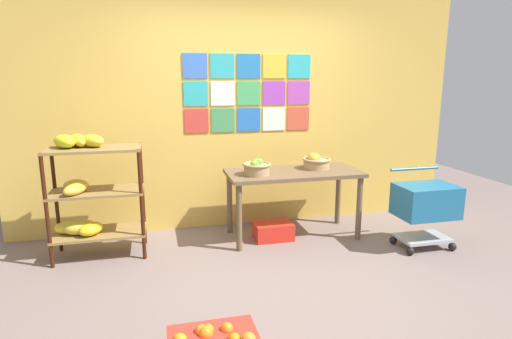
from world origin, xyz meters
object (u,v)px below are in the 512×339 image
(banana_shelf_unit, at_px, (87,187))
(display_table, at_px, (293,180))
(produce_crate_under_table, at_px, (273,231))
(fruit_basket_right, at_px, (315,161))
(fruit_basket_left, at_px, (257,168))
(shopping_cart, at_px, (426,204))

(banana_shelf_unit, height_order, display_table, banana_shelf_unit)
(banana_shelf_unit, xyz_separation_m, produce_crate_under_table, (1.84, -0.01, -0.60))
(fruit_basket_right, height_order, fruit_basket_left, fruit_basket_right)
(fruit_basket_left, xyz_separation_m, produce_crate_under_table, (0.19, 0.03, -0.71))
(fruit_basket_right, xyz_separation_m, produce_crate_under_table, (-0.51, -0.12, -0.72))
(display_table, distance_m, fruit_basket_right, 0.34)
(fruit_basket_right, distance_m, fruit_basket_left, 0.72)
(fruit_basket_left, relative_size, produce_crate_under_table, 0.72)
(produce_crate_under_table, distance_m, shopping_cart, 1.59)
(display_table, bearing_deg, produce_crate_under_table, -170.49)
(fruit_basket_right, height_order, produce_crate_under_table, fruit_basket_right)
(banana_shelf_unit, distance_m, display_table, 2.08)
(display_table, relative_size, fruit_basket_right, 4.58)
(fruit_basket_right, relative_size, produce_crate_under_table, 0.76)
(shopping_cart, bearing_deg, fruit_basket_left, 165.10)
(produce_crate_under_table, bearing_deg, fruit_basket_right, 12.76)
(fruit_basket_left, distance_m, produce_crate_under_table, 0.74)
(produce_crate_under_table, xyz_separation_m, shopping_cart, (1.43, -0.58, 0.37))
(display_table, xyz_separation_m, produce_crate_under_table, (-0.23, -0.04, -0.54))
(fruit_basket_right, relative_size, shopping_cart, 0.39)
(display_table, xyz_separation_m, fruit_basket_right, (0.28, 0.08, 0.18))
(banana_shelf_unit, bearing_deg, shopping_cart, -10.21)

